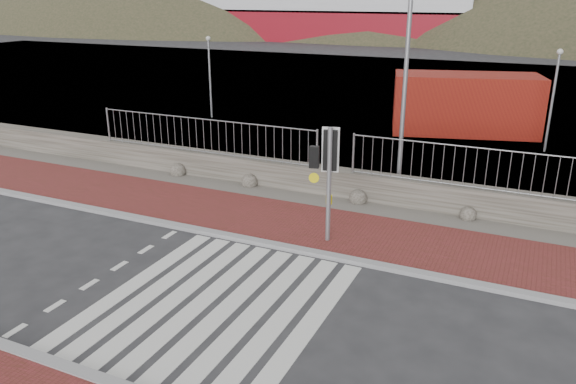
% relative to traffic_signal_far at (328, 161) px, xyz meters
% --- Properties ---
extents(ground, '(220.00, 220.00, 0.00)m').
position_rel_traffic_signal_far_xyz_m(ground, '(-1.01, -3.82, -2.22)').
color(ground, '#28282B').
rests_on(ground, ground).
extents(sidewalk_far, '(40.00, 3.00, 0.08)m').
position_rel_traffic_signal_far_xyz_m(sidewalk_far, '(-1.01, 0.68, -2.18)').
color(sidewalk_far, maroon).
rests_on(sidewalk_far, ground).
extents(kerb_far, '(40.00, 0.25, 0.12)m').
position_rel_traffic_signal_far_xyz_m(kerb_far, '(-1.01, -0.82, -2.17)').
color(kerb_far, gray).
rests_on(kerb_far, ground).
extents(zebra_crossing, '(4.62, 5.60, 0.01)m').
position_rel_traffic_signal_far_xyz_m(zebra_crossing, '(-1.01, -3.82, -2.22)').
color(zebra_crossing, silver).
rests_on(zebra_crossing, ground).
extents(gravel_strip, '(40.00, 1.50, 0.06)m').
position_rel_traffic_signal_far_xyz_m(gravel_strip, '(-1.01, 2.68, -2.19)').
color(gravel_strip, '#59544C').
rests_on(gravel_strip, ground).
extents(stone_wall, '(40.00, 0.60, 0.90)m').
position_rel_traffic_signal_far_xyz_m(stone_wall, '(-1.01, 3.48, -1.77)').
color(stone_wall, '#464239').
rests_on(stone_wall, ground).
extents(railing, '(18.07, 0.07, 1.22)m').
position_rel_traffic_signal_far_xyz_m(railing, '(-1.01, 3.33, -0.40)').
color(railing, gray).
rests_on(railing, stone_wall).
extents(quay, '(120.00, 40.00, 0.50)m').
position_rel_traffic_signal_far_xyz_m(quay, '(-1.01, 24.08, -2.22)').
color(quay, '#4C4C4F').
rests_on(quay, ground).
extents(water, '(220.00, 50.00, 0.05)m').
position_rel_traffic_signal_far_xyz_m(water, '(-1.01, 59.08, -2.22)').
color(water, '#3F4C54').
rests_on(water, ground).
extents(hills_backdrop, '(254.00, 90.00, 100.00)m').
position_rel_traffic_signal_far_xyz_m(hills_backdrop, '(5.74, 84.08, -25.28)').
color(hills_backdrop, '#2A2F1C').
rests_on(hills_backdrop, ground).
extents(traffic_signal_far, '(0.76, 0.39, 3.07)m').
position_rel_traffic_signal_far_xyz_m(traffic_signal_far, '(0.00, 0.00, 0.00)').
color(traffic_signal_far, gray).
rests_on(traffic_signal_far, ground).
extents(streetlight, '(1.60, 0.66, 7.76)m').
position_rel_traffic_signal_far_xyz_m(streetlight, '(0.95, 4.32, 2.14)').
color(streetlight, gray).
rests_on(streetlight, ground).
extents(shipping_container, '(6.90, 4.25, 2.68)m').
position_rel_traffic_signal_far_xyz_m(shipping_container, '(1.41, 14.13, -0.88)').
color(shipping_container, maroon).
rests_on(shipping_container, ground).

